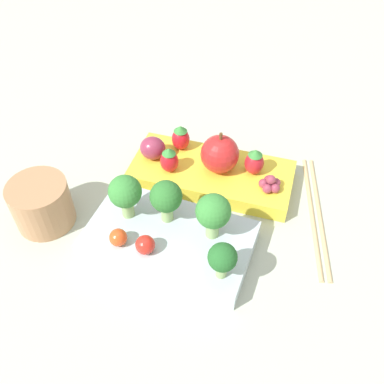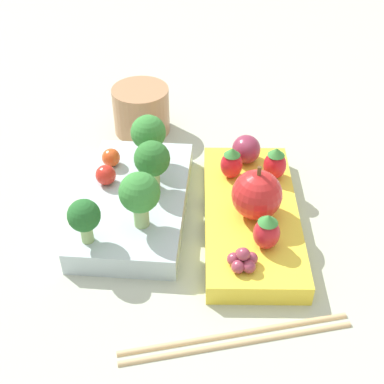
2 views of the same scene
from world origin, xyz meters
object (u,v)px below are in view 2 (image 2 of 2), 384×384
broccoli_floret_3 (148,134)px  strawberry_0 (275,163)px  bento_box_fruit (251,216)px  broccoli_floret_1 (152,160)px  broccoli_floret_2 (84,217)px  strawberry_1 (267,231)px  chopsticks_pair (236,337)px  drinking_cup (141,110)px  plum (246,149)px  broccoli_floret_0 (140,194)px  apple (257,195)px  grape_cluster (243,260)px  bento_box_savoury (135,202)px  strawberry_2 (232,163)px  cherry_tomato_0 (111,158)px  cherry_tomato_1 (106,175)px

broccoli_floret_3 → strawberry_0: bearing=-101.8°
bento_box_fruit → broccoli_floret_1: broccoli_floret_1 is taller
broccoli_floret_2 → strawberry_1: size_ratio=1.22×
strawberry_0 → chopsticks_pair: size_ratio=0.19×
broccoli_floret_1 → drinking_cup: (0.16, 0.02, -0.03)m
broccoli_floret_3 → plum: size_ratio=1.69×
broccoli_floret_0 → broccoli_floret_1: bearing=-10.6°
broccoli_floret_3 → apple: size_ratio=0.99×
grape_cluster → apple: bearing=-16.5°
bento_box_fruit → broccoli_floret_2: broccoli_floret_2 is taller
bento_box_savoury → plum: (0.06, -0.13, 0.03)m
strawberry_2 → plum: size_ratio=1.07×
strawberry_1 → broccoli_floret_3: bearing=39.8°
apple → chopsticks_pair: bearing=166.6°
bento_box_fruit → broccoli_floret_1: 0.12m
bento_box_fruit → broccoli_floret_0: (-0.02, 0.12, 0.05)m
broccoli_floret_3 → strawberry_1: broccoli_floret_3 is taller
bento_box_savoury → grape_cluster: bearing=-135.2°
strawberry_2 → strawberry_0: bearing=-93.6°
bento_box_savoury → chopsticks_pair: size_ratio=1.01×
strawberry_2 → cherry_tomato_0: bearing=80.8°
bento_box_savoury → broccoli_floret_0: bearing=-168.2°
bento_box_fruit → strawberry_2: strawberry_2 is taller
plum → chopsticks_pair: plum is taller
bento_box_fruit → plum: plum is taller
strawberry_1 → chopsticks_pair: (-0.09, 0.04, -0.04)m
broccoli_floret_3 → chopsticks_pair: broccoli_floret_3 is taller
broccoli_floret_2 → cherry_tomato_1: size_ratio=2.15×
cherry_tomato_1 → grape_cluster: size_ratio=0.77×
broccoli_floret_0 → grape_cluster: broccoli_floret_0 is taller
broccoli_floret_0 → apple: (0.02, -0.12, -0.02)m
bento_box_savoury → grape_cluster: (-0.11, -0.11, 0.02)m
broccoli_floret_1 → strawberry_2: bearing=-75.9°
broccoli_floret_3 → strawberry_2: bearing=-106.0°
grape_cluster → broccoli_floret_1: bearing=36.3°
bento_box_fruit → chopsticks_pair: size_ratio=1.09×
bento_box_savoury → broccoli_floret_2: 0.09m
apple → strawberry_1: apple is taller
broccoli_floret_2 → drinking_cup: size_ratio=0.66×
broccoli_floret_1 → cherry_tomato_1: (0.01, 0.05, -0.03)m
strawberry_0 → drinking_cup: (0.14, 0.16, -0.01)m
broccoli_floret_3 → chopsticks_pair: 0.25m
broccoli_floret_1 → broccoli_floret_3: broccoli_floret_3 is taller
grape_cluster → chopsticks_pair: size_ratio=0.14×
cherry_tomato_1 → strawberry_2: (0.01, -0.14, 0.00)m
strawberry_1 → bento_box_savoury: bearing=58.2°
bento_box_savoury → broccoli_floret_1: 0.06m
bento_box_savoury → cherry_tomato_0: 0.06m
bento_box_savoury → cherry_tomato_0: bearing=28.0°
apple → broccoli_floret_3: bearing=50.6°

